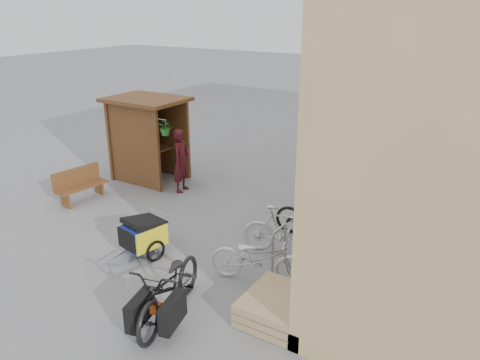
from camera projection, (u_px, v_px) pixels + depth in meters
The scene contains 17 objects.
ground at pixel (185, 239), 10.25m from camera, with size 80.00×80.00×0.00m, color gray.
kiosk at pixel (145, 127), 13.29m from camera, with size 2.49×1.65×2.40m.
bike_rack at pixel (326, 202), 10.85m from camera, with size 0.05×5.35×0.86m.
pallet_stack at pixel (277, 307), 7.58m from camera, with size 1.00×1.20×0.40m.
bench at pixel (80, 184), 12.16m from camera, with size 0.59×1.41×0.87m.
shopping_carts at pixel (405, 155), 14.06m from camera, with size 0.57×2.25×1.02m.
child_trailer at pixel (143, 233), 9.47m from camera, with size 0.91×1.46×0.84m.
cargo_bike at pixel (170, 289), 7.47m from camera, with size 1.21×2.22×1.11m.
person_kiosk at pixel (181, 161), 12.62m from camera, with size 0.64×0.42×1.74m, color maroon.
bike_0 at pixel (259, 258), 8.52m from camera, with size 0.64×1.84×0.97m, color silver.
bike_1 at pixel (284, 231), 9.46m from camera, with size 0.49×1.73×1.04m, color silver.
bike_2 at pixel (317, 217), 10.12m from camera, with size 0.65×1.87×0.98m, color black.
bike_3 at pixel (321, 212), 10.45m from camera, with size 0.44×1.56×0.94m, color silver.
bike_4 at pixel (331, 198), 11.34m from camera, with size 0.54×1.55×0.82m, color maroon.
bike_5 at pixel (344, 193), 11.41m from camera, with size 0.48×1.69×1.01m, color maroon.
bike_6 at pixel (345, 183), 12.20m from camera, with size 0.60×1.72×0.90m, color maroon.
bike_7 at pixel (360, 178), 12.56m from camera, with size 0.42×1.48×0.89m, color black.
Camera 1 is at (5.85, -7.14, 4.79)m, focal length 35.00 mm.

